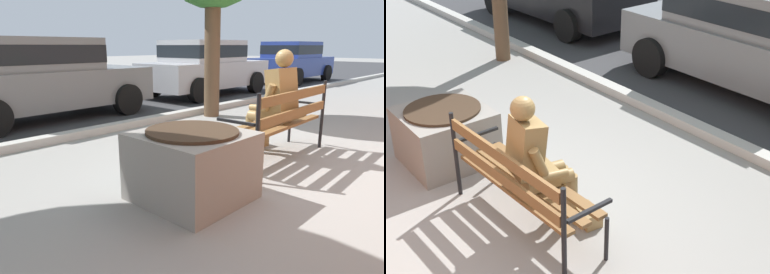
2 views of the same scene
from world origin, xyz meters
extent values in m
plane|color=gray|center=(0.00, 0.00, 0.00)|extent=(80.00, 80.00, 0.00)
cube|color=#38383A|center=(0.00, 7.50, 0.00)|extent=(60.00, 9.00, 0.01)
cube|color=#B2AFA8|center=(0.00, 2.90, 0.06)|extent=(60.00, 0.20, 0.12)
cube|color=brown|center=(0.08, -0.07, 0.45)|extent=(1.70, 0.18, 0.04)
cube|color=brown|center=(0.08, 0.11, 0.45)|extent=(1.70, 0.18, 0.04)
cube|color=brown|center=(0.07, 0.29, 0.45)|extent=(1.70, 0.18, 0.04)
cube|color=brown|center=(0.09, -0.16, 0.62)|extent=(1.70, 0.10, 0.11)
cube|color=brown|center=(0.09, -0.16, 0.84)|extent=(1.70, 0.10, 0.11)
cylinder|color=black|center=(-0.81, 0.28, 0.23)|extent=(0.04, 0.04, 0.45)
cylinder|color=black|center=(-0.79, -0.19, 0.47)|extent=(0.04, 0.04, 0.95)
cube|color=black|center=(-0.80, 0.08, 0.62)|extent=(0.05, 0.48, 0.03)
cylinder|color=black|center=(0.95, 0.34, 0.23)|extent=(0.04, 0.04, 0.45)
cylinder|color=black|center=(0.97, -0.13, 0.47)|extent=(0.04, 0.04, 0.95)
cube|color=black|center=(0.96, 0.14, 0.62)|extent=(0.05, 0.48, 0.03)
cube|color=olive|center=(0.15, 0.17, 0.56)|extent=(0.38, 0.36, 0.16)
cube|color=olive|center=(0.14, 0.07, 0.88)|extent=(0.40, 0.34, 0.55)
sphere|color=olive|center=(0.14, 0.06, 1.26)|extent=(0.22, 0.22, 0.22)
cylinder|color=olive|center=(-0.08, 0.12, 0.83)|extent=(0.11, 0.19, 0.29)
cylinder|color=olive|center=(-0.07, 0.26, 0.66)|extent=(0.12, 0.27, 0.10)
cylinder|color=olive|center=(0.36, 0.06, 0.83)|extent=(0.11, 0.19, 0.29)
cylinder|color=olive|center=(0.39, 0.20, 0.66)|extent=(0.12, 0.27, 0.10)
cylinder|color=olive|center=(0.08, 0.32, 0.52)|extent=(0.18, 0.38, 0.14)
cylinder|color=olive|center=(0.11, 0.50, 0.25)|extent=(0.11, 0.11, 0.50)
cube|color=olive|center=(0.11, 0.56, 0.04)|extent=(0.14, 0.25, 0.07)
cylinder|color=olive|center=(0.26, 0.30, 0.52)|extent=(0.18, 0.38, 0.14)
cylinder|color=olive|center=(0.29, 0.47, 0.25)|extent=(0.11, 0.11, 0.50)
cube|color=olive|center=(0.29, 0.53, 0.04)|extent=(0.14, 0.25, 0.07)
cube|color=olive|center=(0.43, 0.56, 0.08)|extent=(0.30, 0.22, 0.16)
cube|color=gray|center=(-1.54, 0.03, 0.32)|extent=(0.95, 0.95, 0.64)
cylinder|color=#38281C|center=(-1.54, 0.03, 0.65)|extent=(0.86, 0.86, 0.03)
cylinder|color=brown|center=(1.72, 2.52, 1.21)|extent=(0.31, 0.31, 2.42)
cube|color=slate|center=(-0.72, 4.72, 0.61)|extent=(4.13, 1.77, 0.70)
cube|color=slate|center=(-0.87, 4.71, 1.26)|extent=(2.16, 1.60, 0.60)
cube|color=black|center=(-0.87, 4.71, 1.26)|extent=(2.17, 1.62, 0.33)
cylinder|color=black|center=(0.60, 5.59, 0.32)|extent=(0.64, 0.23, 0.64)
cylinder|color=black|center=(0.63, 3.89, 0.32)|extent=(0.64, 0.23, 0.64)
cube|color=#B7B7BC|center=(4.11, 4.72, 0.61)|extent=(4.13, 1.77, 0.70)
cube|color=#B7B7BC|center=(3.96, 4.71, 1.26)|extent=(2.16, 1.60, 0.60)
cube|color=black|center=(3.96, 4.71, 1.26)|extent=(2.17, 1.62, 0.33)
cylinder|color=black|center=(5.42, 5.59, 0.32)|extent=(0.64, 0.23, 0.64)
cylinder|color=black|center=(5.46, 3.89, 0.32)|extent=(0.64, 0.23, 0.64)
cylinder|color=black|center=(2.76, 5.54, 0.32)|extent=(0.64, 0.23, 0.64)
cylinder|color=black|center=(2.79, 3.84, 0.32)|extent=(0.64, 0.23, 0.64)
cube|color=navy|center=(9.38, 4.72, 0.61)|extent=(4.13, 1.77, 0.70)
cube|color=navy|center=(9.23, 4.71, 1.26)|extent=(2.16, 1.60, 0.60)
cube|color=black|center=(9.23, 4.71, 1.26)|extent=(2.17, 1.62, 0.33)
cylinder|color=black|center=(10.70, 5.59, 0.32)|extent=(0.64, 0.23, 0.64)
cylinder|color=black|center=(10.73, 3.89, 0.32)|extent=(0.64, 0.23, 0.64)
cylinder|color=black|center=(8.03, 5.54, 0.32)|extent=(0.64, 0.23, 0.64)
cylinder|color=black|center=(8.06, 3.84, 0.32)|extent=(0.64, 0.23, 0.64)
camera|label=1|loc=(-3.82, -2.10, 1.41)|focal=33.03mm
camera|label=2|loc=(3.68, -2.10, 3.15)|focal=49.56mm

